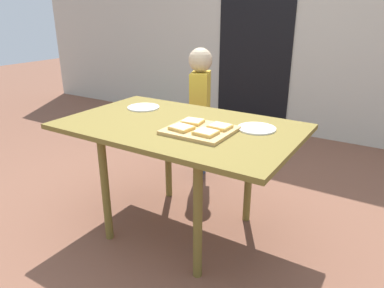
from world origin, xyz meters
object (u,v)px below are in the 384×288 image
pizza_slice_near_right (206,132)px  dining_table (180,135)px  child_left (200,104)px  plate_white_left (143,107)px  cutting_board (200,130)px  garden_hose_coil (141,119)px  pizza_slice_near_left (182,128)px  pizza_slice_far_right (220,126)px  plate_white_right (257,128)px  pizza_slice_far_left (193,121)px

pizza_slice_near_right → dining_table: bearing=153.9°
child_left → dining_table: bearing=-68.1°
dining_table → plate_white_left: plate_white_left is taller
cutting_board → child_left: 0.96m
cutting_board → garden_hose_coil: cutting_board is taller
plate_white_left → pizza_slice_near_right: bearing=-24.1°
pizza_slice_near_left → plate_white_left: (-0.52, 0.30, -0.02)m
pizza_slice_far_right → pizza_slice_near_right: bearing=-96.5°
pizza_slice_near_right → garden_hose_coil: bearing=137.2°
cutting_board → pizza_slice_near_left: size_ratio=2.81×
plate_white_right → garden_hose_coil: plate_white_right is taller
pizza_slice_near_right → plate_white_left: 0.74m
plate_white_left → garden_hose_coil: plate_white_left is taller
dining_table → garden_hose_coil: size_ratio=3.64×
dining_table → cutting_board: size_ratio=3.93×
dining_table → child_left: 0.82m
dining_table → pizza_slice_near_left: pizza_slice_near_left is taller
child_left → garden_hose_coil: size_ratio=2.83×
plate_white_left → plate_white_right: bearing=-1.5°
dining_table → cutting_board: 0.21m
child_left → pizza_slice_far_right: bearing=-52.6°
child_left → plate_white_left: bearing=-101.1°
pizza_slice_near_left → plate_white_right: bearing=40.4°
pizza_slice_far_right → pizza_slice_near_left: bearing=-141.5°
dining_table → plate_white_left: 0.46m
dining_table → pizza_slice_near_right: 0.30m
garden_hose_coil → pizza_slice_far_left: bearing=-43.1°
dining_table → pizza_slice_near_right: (0.25, -0.12, 0.10)m
pizza_slice_near_left → plate_white_left: pizza_slice_near_left is taller
pizza_slice_near_left → garden_hose_coil: pizza_slice_near_left is taller
pizza_slice_near_right → plate_white_right: 0.33m
cutting_board → plate_white_left: bearing=158.5°
cutting_board → child_left: (-0.48, 0.82, -0.09)m
pizza_slice_near_left → cutting_board: bearing=40.4°
pizza_slice_far_left → garden_hose_coil: (-1.92, 1.79, -0.75)m
pizza_slice_far_right → plate_white_left: (-0.69, 0.17, -0.02)m
cutting_board → pizza_slice_far_right: (0.09, 0.07, 0.02)m
pizza_slice_near_left → plate_white_right: size_ratio=0.58×
plate_white_right → cutting_board: bearing=-139.6°
pizza_slice_near_left → garden_hose_coil: bearing=135.0°
plate_white_left → child_left: 0.60m
cutting_board → pizza_slice_near_right: 0.10m
dining_table → pizza_slice_far_left: 0.13m
pizza_slice_far_right → child_left: size_ratio=0.11×
cutting_board → pizza_slice_near_left: 0.11m
dining_table → plate_white_left: size_ratio=6.42×
child_left → pizza_slice_near_left: bearing=-65.4°
pizza_slice_far_left → pizza_slice_near_left: 0.13m
plate_white_right → garden_hose_coil: 2.89m
plate_white_left → garden_hose_coil: (-1.41, 1.62, -0.72)m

